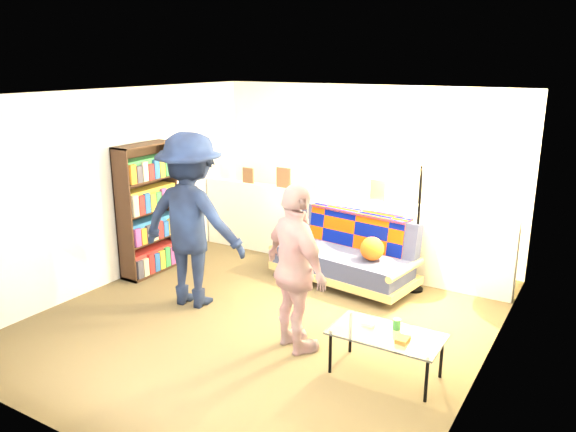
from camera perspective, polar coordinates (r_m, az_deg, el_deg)
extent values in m
plane|color=brown|center=(6.28, -1.91, -10.11)|extent=(5.00, 5.00, 0.00)
cube|color=silver|center=(8.02, 7.77, 4.51)|extent=(4.50, 0.10, 2.40)
cube|color=silver|center=(7.30, -17.02, 2.86)|extent=(0.10, 5.00, 2.40)
cube|color=silver|center=(5.05, 19.96, -2.96)|extent=(0.10, 5.00, 2.40)
cube|color=white|center=(5.67, -2.13, 12.30)|extent=(4.50, 5.00, 0.10)
cube|color=silver|center=(7.57, 5.47, -1.55)|extent=(4.45, 0.15, 1.00)
cube|color=brown|center=(8.14, -4.06, 4.13)|extent=(0.18, 0.02, 0.22)
cube|color=brown|center=(7.81, -0.45, 3.90)|extent=(0.22, 0.02, 0.28)
cube|color=silver|center=(7.46, 4.15, 3.97)|extent=(0.45, 0.02, 0.45)
cube|color=brown|center=(7.20, 9.12, 2.60)|extent=(0.20, 0.02, 0.26)
cube|color=brown|center=(6.96, 15.21, 1.54)|extent=(0.16, 0.02, 0.20)
cube|color=tan|center=(7.13, 5.64, -5.71)|extent=(1.89, 1.04, 0.09)
cube|color=#353D60|center=(7.04, 5.46, -4.60)|extent=(1.78, 0.89, 0.23)
cube|color=#353D60|center=(7.23, 7.08, -1.71)|extent=(1.72, 0.45, 0.54)
cylinder|color=tan|center=(7.52, 0.27, -2.57)|extent=(0.20, 0.81, 0.09)
cylinder|color=tan|center=(6.65, 11.85, -5.40)|extent=(0.20, 0.81, 0.09)
cube|color=navy|center=(7.17, 6.76, -1.86)|extent=(1.37, 0.28, 0.49)
cube|color=navy|center=(7.20, 7.35, 0.39)|extent=(1.39, 0.42, 0.03)
sphere|color=#E55014|center=(6.74, 8.54, -3.32)|extent=(0.28, 0.28, 0.28)
cube|color=black|center=(7.58, -14.76, 0.78)|extent=(0.02, 0.85, 1.70)
cube|color=black|center=(7.21, -16.36, -0.10)|extent=(0.28, 0.02, 1.70)
cube|color=black|center=(7.77, -11.89, 1.33)|extent=(0.28, 0.02, 1.70)
cube|color=black|center=(7.32, -14.48, 7.03)|extent=(0.28, 0.85, 0.02)
cube|color=black|center=(7.74, -13.64, -5.33)|extent=(0.28, 0.85, 0.04)
cube|color=black|center=(7.60, -13.85, -2.25)|extent=(0.28, 0.81, 0.02)
cube|color=black|center=(7.49, -14.04, 0.64)|extent=(0.28, 0.81, 0.02)
cube|color=black|center=(7.40, -14.24, 3.62)|extent=(0.28, 0.81, 0.02)
cube|color=red|center=(7.67, -13.62, -4.17)|extent=(0.21, 0.80, 0.28)
cube|color=#2565A3|center=(7.54, -13.82, -1.18)|extent=(0.21, 0.80, 0.27)
cube|color=gold|center=(7.44, -14.01, 1.75)|extent=(0.21, 0.80, 0.28)
cube|color=#349044|center=(7.35, -14.22, 4.76)|extent=(0.21, 0.80, 0.27)
cylinder|color=black|center=(5.18, 4.32, -13.69)|extent=(0.03, 0.03, 0.39)
cylinder|color=black|center=(4.91, 13.88, -15.92)|extent=(0.03, 0.03, 0.39)
cylinder|color=black|center=(5.53, 6.36, -11.77)|extent=(0.03, 0.03, 0.39)
cylinder|color=black|center=(5.28, 15.32, -13.69)|extent=(0.03, 0.03, 0.39)
cube|color=silver|center=(5.11, 9.97, -11.75)|extent=(0.98, 0.54, 0.02)
cube|color=silver|center=(5.20, 8.14, -10.84)|extent=(0.12, 0.05, 0.03)
cube|color=orange|center=(4.98, 11.58, -12.22)|extent=(0.10, 0.14, 0.04)
cylinder|color=green|center=(5.17, 11.00, -10.74)|extent=(0.07, 0.07, 0.10)
cylinder|color=black|center=(7.10, 12.66, -7.24)|extent=(0.27, 0.27, 0.03)
cylinder|color=black|center=(6.85, 13.04, -1.35)|extent=(0.04, 0.04, 1.55)
sphere|color=#FFC672|center=(6.74, 12.47, 4.03)|extent=(0.13, 0.13, 0.13)
sphere|color=#FFC672|center=(6.65, 14.50, 4.30)|extent=(0.13, 0.13, 0.13)
sphere|color=#FFC672|center=(6.77, 13.65, 5.19)|extent=(0.13, 0.13, 0.13)
imported|color=black|center=(6.37, -9.77, -0.47)|extent=(1.35, 0.87, 1.98)
imported|color=pink|center=(5.30, 0.82, -5.45)|extent=(1.04, 0.83, 1.65)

